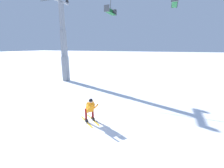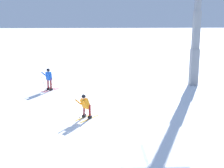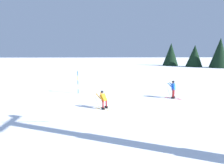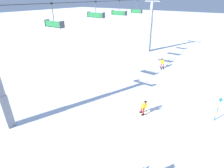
# 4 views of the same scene
# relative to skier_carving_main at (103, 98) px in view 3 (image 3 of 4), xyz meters

# --- Properties ---
(ground_plane) EXTENTS (260.00, 260.00, 0.00)m
(ground_plane) POSITION_rel_skier_carving_main_xyz_m (-1.26, 0.10, -0.86)
(ground_plane) COLOR white
(skier_carving_main) EXTENTS (1.63, 1.44, 1.62)m
(skier_carving_main) POSITION_rel_skier_carving_main_xyz_m (0.00, 0.00, 0.00)
(skier_carving_main) COLOR yellow
(skier_carving_main) RESTS_ON ground_plane
(trail_marker_pole) EXTENTS (0.07, 0.28, 2.49)m
(trail_marker_pole) POSITION_rel_skier_carving_main_xyz_m (2.87, -5.91, 0.48)
(trail_marker_pole) COLOR blue
(trail_marker_pole) RESTS_ON ground_plane
(skier_distant_uphill) EXTENTS (1.55, 1.33, 1.82)m
(skier_distant_uphill) POSITION_rel_skier_carving_main_xyz_m (-6.95, -3.26, 0.20)
(skier_distant_uphill) COLOR red
(skier_distant_uphill) RESTS_ON ground_plane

